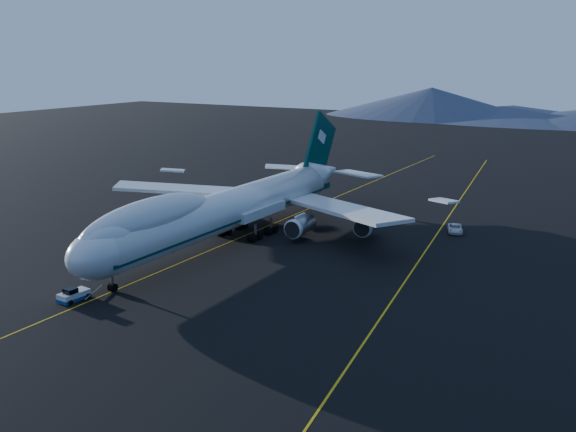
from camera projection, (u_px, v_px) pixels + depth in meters
The scene contains 6 objects.
ground at pixel (230, 242), 106.43m from camera, with size 500.00×500.00×0.00m, color black.
taxiway_line_main at pixel (230, 242), 106.43m from camera, with size 0.25×220.00×0.01m, color #CDA00C.
taxiway_line_side at pixel (424, 254), 100.19m from camera, with size 0.25×200.00×0.01m, color #CDA00C.
boeing_747 at pixel (229, 208), 105.05m from camera, with size 59.62×72.43×19.37m.
pushback_tug at pixel (74, 296), 81.06m from camera, with size 2.55×4.15×1.75m.
service_van at pixel (455, 228), 112.11m from camera, with size 2.40×5.21×1.45m, color silver.
Camera 1 is at (59.74, -83.47, 30.06)m, focal length 40.00 mm.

